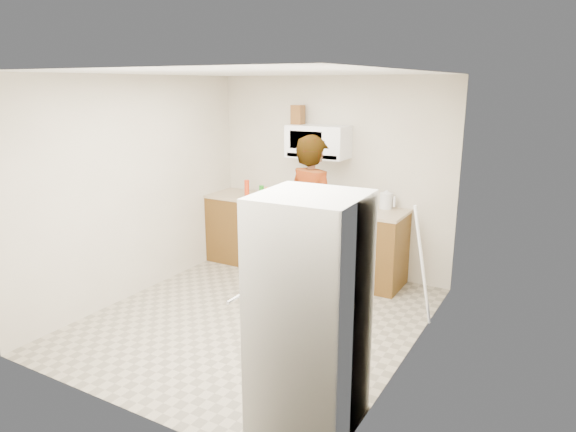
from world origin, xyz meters
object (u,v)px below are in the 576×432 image
Objects in this scene: gas_range at (312,237)px; saucepan at (305,194)px; fridge at (310,313)px; kettle at (386,201)px; person at (312,218)px; microwave at (318,142)px.

saucepan is at bearing 142.96° from gas_range.
fridge is 8.45× the size of saucepan.
kettle is at bearing 96.18° from fridge.
saucepan is at bearing -161.19° from kettle.
kettle is (0.89, 0.20, 0.54)m from gas_range.
gas_range is 0.84m from person.
microwave reaches higher than person.
microwave is 3.24m from fridge.
fridge reaches higher than saucepan.
gas_range is 1.06m from kettle.
gas_range is at bearing -90.00° from microwave.
person is 1.10× the size of fridge.
microwave is 0.41× the size of person.
fridge is (1.35, -2.83, -0.85)m from microwave.
saucepan is at bearing 174.26° from microwave.
person reaches higher than saucepan.
gas_range is 5.99× the size of kettle.
microwave is 3.78× the size of saucepan.
microwave is 1.13m from person.
fridge is at bearing -61.54° from saucepan.
fridge is at bearing 134.20° from person.
person is 9.29× the size of saucepan.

